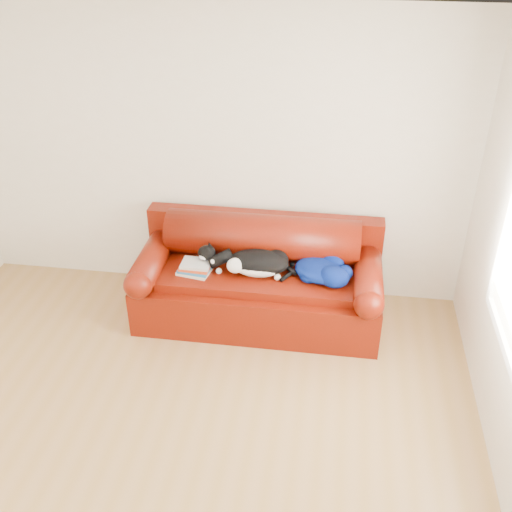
{
  "coord_description": "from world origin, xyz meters",
  "views": [
    {
      "loc": [
        1.09,
        -2.79,
        3.28
      ],
      "look_at": [
        0.48,
        1.35,
        0.72
      ],
      "focal_mm": 42.0,
      "sensor_mm": 36.0,
      "label": 1
    }
  ],
  "objects_px": {
    "sofa_base": "(258,294)",
    "cat": "(258,264)",
    "blanket": "(322,269)",
    "book_stack": "(195,267)"
  },
  "relations": [
    {
      "from": "book_stack",
      "to": "cat",
      "type": "relative_size",
      "value": 0.4
    },
    {
      "from": "sofa_base",
      "to": "cat",
      "type": "distance_m",
      "value": 0.37
    },
    {
      "from": "book_stack",
      "to": "cat",
      "type": "distance_m",
      "value": 0.53
    },
    {
      "from": "cat",
      "to": "blanket",
      "type": "distance_m",
      "value": 0.55
    },
    {
      "from": "sofa_base",
      "to": "cat",
      "type": "relative_size",
      "value": 2.81
    },
    {
      "from": "book_stack",
      "to": "blanket",
      "type": "height_order",
      "value": "blanket"
    },
    {
      "from": "book_stack",
      "to": "cat",
      "type": "xyz_separation_m",
      "value": [
        0.53,
        0.05,
        0.05
      ]
    },
    {
      "from": "sofa_base",
      "to": "blanket",
      "type": "height_order",
      "value": "blanket"
    },
    {
      "from": "sofa_base",
      "to": "cat",
      "type": "height_order",
      "value": "cat"
    },
    {
      "from": "book_stack",
      "to": "blanket",
      "type": "distance_m",
      "value": 1.08
    }
  ]
}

